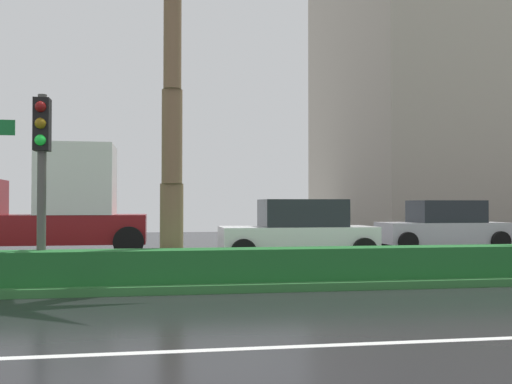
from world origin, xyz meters
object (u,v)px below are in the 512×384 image
object	(u,v)px
box_truck_lead	(45,205)
car_in_traffic_second	(299,231)
traffic_signal_median_right	(42,153)
car_in_traffic_third	(443,226)

from	to	relation	value
box_truck_lead	car_in_traffic_second	size ratio (longest dim) A/B	1.49
traffic_signal_median_right	car_in_traffic_third	world-z (taller)	traffic_signal_median_right
box_truck_lead	car_in_traffic_second	distance (m)	8.08
car_in_traffic_second	box_truck_lead	bearing A→B (deg)	-23.21
car_in_traffic_third	box_truck_lead	bearing A→B (deg)	-0.67
traffic_signal_median_right	car_in_traffic_third	distance (m)	14.45
traffic_signal_median_right	car_in_traffic_second	bearing A→B (deg)	39.98
traffic_signal_median_right	box_truck_lead	distance (m)	8.37
car_in_traffic_third	traffic_signal_median_right	bearing A→B (deg)	34.10
car_in_traffic_second	car_in_traffic_third	size ratio (longest dim) A/B	1.00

